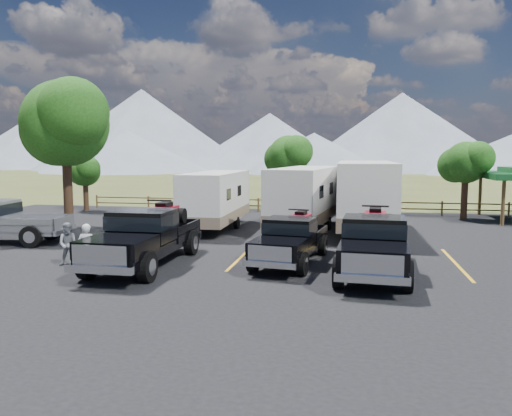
% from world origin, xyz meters
% --- Properties ---
extents(ground, '(320.00, 320.00, 0.00)m').
position_xyz_m(ground, '(0.00, 0.00, 0.00)').
color(ground, '#475022').
rests_on(ground, ground).
extents(asphalt_lot, '(44.00, 34.00, 0.04)m').
position_xyz_m(asphalt_lot, '(0.00, 3.00, 0.02)').
color(asphalt_lot, black).
rests_on(asphalt_lot, ground).
extents(stall_lines, '(12.12, 5.50, 0.01)m').
position_xyz_m(stall_lines, '(0.00, 4.00, 0.04)').
color(stall_lines, gold).
rests_on(stall_lines, asphalt_lot).
extents(tree_big_nw, '(5.54, 5.18, 7.84)m').
position_xyz_m(tree_big_nw, '(-12.55, 9.03, 5.60)').
color(tree_big_nw, black).
rests_on(tree_big_nw, ground).
extents(tree_ne_a, '(3.11, 2.92, 4.76)m').
position_xyz_m(tree_ne_a, '(8.97, 17.01, 3.48)').
color(tree_ne_a, black).
rests_on(tree_ne_a, ground).
extents(tree_north, '(3.46, 3.24, 5.25)m').
position_xyz_m(tree_north, '(-2.03, 19.02, 3.83)').
color(tree_north, black).
rests_on(tree_north, ground).
extents(tree_nw_small, '(2.59, 2.43, 3.85)m').
position_xyz_m(tree_nw_small, '(-16.02, 17.01, 2.78)').
color(tree_nw_small, black).
rests_on(tree_nw_small, ground).
extents(rail_fence, '(36.12, 0.12, 1.00)m').
position_xyz_m(rail_fence, '(2.00, 18.50, 0.61)').
color(rail_fence, brown).
rests_on(rail_fence, ground).
extents(mountain_range, '(209.00, 71.00, 20.00)m').
position_xyz_m(mountain_range, '(-7.63, 105.98, 7.87)').
color(mountain_range, slate).
rests_on(mountain_range, ground).
extents(rig_left, '(2.44, 6.78, 2.26)m').
position_xyz_m(rig_left, '(-5.10, 1.78, 1.13)').
color(rig_left, black).
rests_on(rig_left, asphalt_lot).
extents(rig_center, '(2.56, 5.79, 1.87)m').
position_xyz_m(rig_center, '(0.03, 3.19, 0.94)').
color(rig_center, black).
rests_on(rig_center, asphalt_lot).
extents(rig_right, '(2.61, 6.62, 2.17)m').
position_xyz_m(rig_right, '(2.95, 2.06, 1.09)').
color(rig_right, black).
rests_on(rig_right, asphalt_lot).
extents(trailer_left, '(2.33, 8.66, 3.02)m').
position_xyz_m(trailer_left, '(-4.84, 10.48, 1.62)').
color(trailer_left, white).
rests_on(trailer_left, asphalt_lot).
extents(trailer_center, '(3.50, 9.48, 3.28)m').
position_xyz_m(trailer_center, '(-0.14, 10.98, 1.75)').
color(trailer_center, white).
rests_on(trailer_center, asphalt_lot).
extents(trailer_right, '(2.77, 10.30, 3.59)m').
position_xyz_m(trailer_right, '(2.89, 10.47, 1.92)').
color(trailer_right, white).
rests_on(trailer_right, asphalt_lot).
extents(person_a, '(0.65, 0.45, 1.71)m').
position_xyz_m(person_a, '(-6.50, 0.13, 0.89)').
color(person_a, white).
rests_on(person_a, asphalt_lot).
extents(person_b, '(0.91, 0.81, 1.56)m').
position_xyz_m(person_b, '(-7.79, 1.15, 0.82)').
color(person_b, gray).
rests_on(person_b, asphalt_lot).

